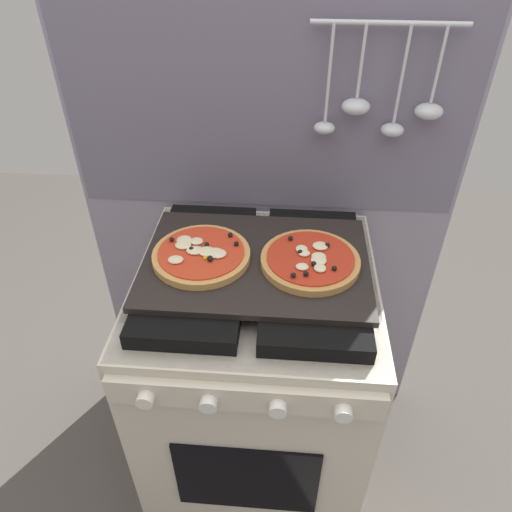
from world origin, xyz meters
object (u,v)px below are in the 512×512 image
Objects in this scene: stove at (256,381)px; pizza_left at (201,254)px; pizza_right at (310,260)px; baking_tray at (256,262)px.

stove is 0.50m from pizza_left.
pizza_right reaches higher than stove.
baking_tray is 0.13m from pizza_right.
pizza_left is (-0.13, -0.00, 0.48)m from stove.
baking_tray is 0.13m from pizza_left.
stove is 1.67× the size of baking_tray.
stove is 0.46m from baking_tray.
pizza_left reaches higher than baking_tray.
pizza_left is (-0.13, -0.01, 0.02)m from baking_tray.
baking_tray is (0.00, 0.00, 0.46)m from stove.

